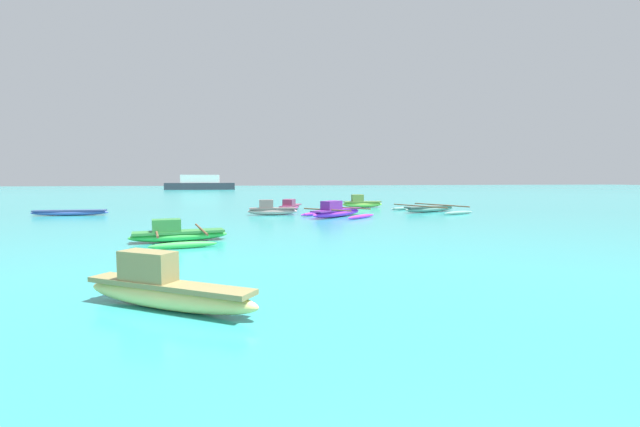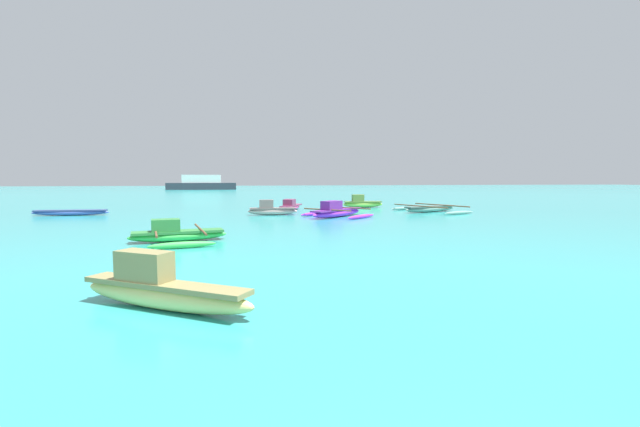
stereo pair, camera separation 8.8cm
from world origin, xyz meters
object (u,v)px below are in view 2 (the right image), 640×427
moored_boat_5 (336,212)px  moored_boat_2 (71,212)px  moored_boat_0 (362,203)px  moored_boat_7 (291,206)px  moored_boat_3 (272,210)px  moored_boat_1 (177,234)px  moored_boat_4 (430,209)px  moored_boat_6 (161,289)px  distant_ferry (202,184)px

moored_boat_5 → moored_boat_2: bearing=123.8°
moored_boat_0 → moored_boat_2: bearing=-165.9°
moored_boat_5 → moored_boat_7: moored_boat_5 is taller
moored_boat_3 → moored_boat_7: 3.52m
moored_boat_0 → moored_boat_1: 17.89m
moored_boat_1 → moored_boat_4: bearing=24.8°
moored_boat_6 → moored_boat_7: moored_boat_6 is taller
moored_boat_4 → moored_boat_5: bearing=177.2°
moored_boat_5 → moored_boat_1: bearing=-174.7°
moored_boat_6 → moored_boat_2: bearing=146.6°
moored_boat_4 → moored_boat_7: 8.63m
moored_boat_0 → moored_boat_7: moored_boat_0 is taller
moored_boat_3 → moored_boat_6: (-2.88, -16.82, 0.01)m
moored_boat_2 → moored_boat_3: (10.87, -1.79, 0.13)m
moored_boat_6 → distant_ferry: distant_ferry is taller
moored_boat_3 → moored_boat_5: moored_boat_5 is taller
moored_boat_2 → distant_ferry: 54.55m
moored_boat_0 → moored_boat_6: size_ratio=0.97×
moored_boat_2 → moored_boat_5: size_ratio=1.00×
moored_boat_5 → moored_boat_3: bearing=109.5°
moored_boat_0 → moored_boat_5: (-3.39, -6.95, -0.03)m
moored_boat_6 → moored_boat_7: (4.32, 20.04, -0.06)m
moored_boat_3 → moored_boat_7: bearing=69.2°
moored_boat_5 → distant_ferry: bearing=59.6°
moored_boat_3 → moored_boat_5: (3.28, -1.77, -0.01)m
moored_boat_3 → moored_boat_4: size_ratio=0.54×
moored_boat_4 → moored_boat_3: bearing=160.5°
moored_boat_7 → distant_ferry: distant_ferry is taller
distant_ferry → moored_boat_0: bearing=-73.3°
moored_boat_1 → moored_boat_7: same height
moored_boat_3 → distant_ferry: bearing=102.1°
moored_boat_0 → moored_boat_6: 23.98m
moored_boat_6 → distant_ferry: 73.34m
moored_boat_4 → moored_boat_7: moored_boat_7 is taller
moored_boat_7 → distant_ferry: bearing=32.1°
moored_boat_4 → distant_ferry: (-18.29, 55.82, 0.89)m
moored_boat_3 → moored_boat_4: bearing=6.2°
moored_boat_0 → moored_boat_2: 17.87m
moored_boat_2 → moored_boat_4: bearing=-2.4°
moored_boat_3 → distant_ferry: 56.96m
moored_boat_5 → moored_boat_6: bearing=-154.3°
moored_boat_0 → moored_boat_2: (-17.55, -3.39, -0.14)m
moored_boat_1 → moored_boat_3: moored_boat_3 is taller
moored_boat_0 → moored_boat_6: bearing=-110.3°
moored_boat_5 → moored_boat_6: size_ratio=1.36×
moored_boat_2 → moored_boat_7: (12.31, 1.43, 0.08)m
moored_boat_3 → moored_boat_4: 9.63m
moored_boat_3 → moored_boat_4: moored_boat_3 is taller
moored_boat_0 → moored_boat_2: moored_boat_0 is taller
distant_ferry → moored_boat_2: bearing=-92.3°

